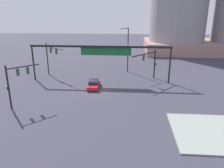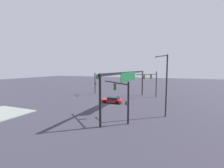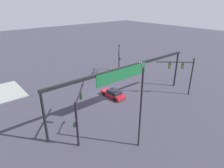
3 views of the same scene
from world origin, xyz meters
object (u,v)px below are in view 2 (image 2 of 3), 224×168
(traffic_signal_near_corner, at_px, (122,93))
(traffic_signal_opposite_side, at_px, (96,80))
(sedan_car_approaching, at_px, (112,100))
(traffic_signal_cross_street, at_px, (152,80))
(streetlamp_curved_arm, at_px, (165,81))

(traffic_signal_near_corner, xyz_separation_m, traffic_signal_opposite_side, (-18.12, -13.64, 0.18))
(traffic_signal_opposite_side, xyz_separation_m, sedan_car_approaching, (8.68, 8.43, -3.29))
(traffic_signal_cross_street, bearing_deg, sedan_car_approaching, 7.17)
(traffic_signal_near_corner, height_order, traffic_signal_opposite_side, traffic_signal_opposite_side)
(traffic_signal_near_corner, relative_size, traffic_signal_cross_street, 0.86)
(streetlamp_curved_arm, bearing_deg, traffic_signal_near_corner, 79.96)
(streetlamp_curved_arm, height_order, sedan_car_approaching, streetlamp_curved_arm)
(traffic_signal_cross_street, relative_size, sedan_car_approaching, 1.47)
(traffic_signal_cross_street, distance_m, sedan_car_approaching, 11.80)
(traffic_signal_near_corner, relative_size, sedan_car_approaching, 1.26)
(traffic_signal_opposite_side, bearing_deg, sedan_car_approaching, -2.27)
(traffic_signal_opposite_side, height_order, traffic_signal_cross_street, traffic_signal_cross_street)
(sedan_car_approaching, bearing_deg, traffic_signal_near_corner, 116.63)
(traffic_signal_opposite_side, relative_size, streetlamp_curved_arm, 0.65)
(traffic_signal_opposite_side, relative_size, traffic_signal_cross_street, 0.92)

